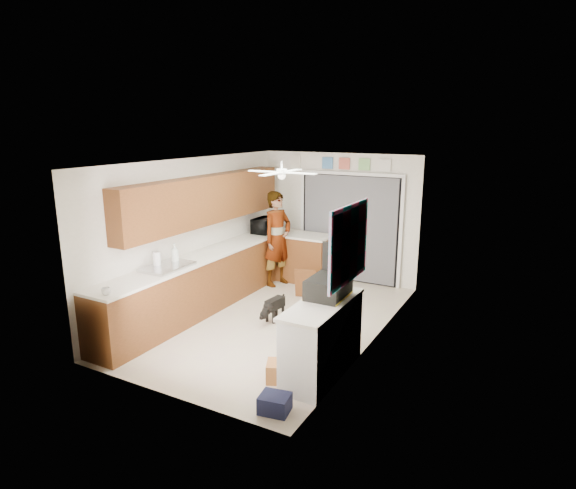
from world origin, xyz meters
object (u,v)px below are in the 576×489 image
at_px(man, 277,239).
at_px(dog, 275,308).
at_px(microwave, 265,226).
at_px(cardboard_box, 282,371).
at_px(cup, 106,291).
at_px(paper_towel_roll, 157,260).
at_px(suitcase, 328,287).
at_px(navy_crate, 275,403).
at_px(soap_bottle, 175,253).

xyz_separation_m(man, dog, (0.84, -1.56, -0.71)).
bearing_deg(microwave, cardboard_box, -147.53).
distance_m(cup, man, 3.82).
height_order(paper_towel_roll, suitcase, suitcase).
distance_m(microwave, navy_crate, 4.80).
relative_size(soap_bottle, paper_towel_roll, 1.32).
xyz_separation_m(soap_bottle, man, (0.50, 2.31, -0.19)).
bearing_deg(suitcase, dog, 142.63).
bearing_deg(cup, paper_towel_roll, 102.68).
bearing_deg(man, paper_towel_roll, -177.79).
xyz_separation_m(soap_bottle, cardboard_box, (2.35, -0.84, -0.98)).
relative_size(paper_towel_roll, suitcase, 0.42).
bearing_deg(cardboard_box, dog, 122.69).
distance_m(paper_towel_roll, cardboard_box, 2.66).
bearing_deg(paper_towel_roll, navy_crate, -23.04).
relative_size(microwave, cup, 4.62).
relative_size(cardboard_box, navy_crate, 1.18).
xyz_separation_m(paper_towel_roll, dog, (1.42, 1.05, -0.86)).
bearing_deg(dog, cardboard_box, -51.46).
xyz_separation_m(suitcase, cardboard_box, (-0.32, -0.60, -0.95)).
distance_m(man, dog, 1.91).
relative_size(microwave, cardboard_box, 1.41).
bearing_deg(suitcase, soap_bottle, 173.92).
bearing_deg(navy_crate, microwave, 122.28).
distance_m(microwave, soap_bottle, 2.52).
bearing_deg(paper_towel_roll, suitcase, 1.49).
xyz_separation_m(navy_crate, man, (-2.10, 3.76, 0.81)).
bearing_deg(cup, suitcase, 26.92).
relative_size(soap_bottle, man, 0.18).
distance_m(suitcase, navy_crate, 1.55).
relative_size(cup, cardboard_box, 0.31).
bearing_deg(navy_crate, cardboard_box, 111.94).
height_order(paper_towel_roll, navy_crate, paper_towel_roll).
distance_m(paper_towel_roll, suitcase, 2.76).
relative_size(suitcase, navy_crate, 1.81).
bearing_deg(man, microwave, 76.68).
bearing_deg(man, cup, -169.97).
bearing_deg(cardboard_box, suitcase, 61.89).
bearing_deg(cardboard_box, man, 120.56).
bearing_deg(man, cardboard_box, -134.72).
bearing_deg(navy_crate, suitcase, 86.56).
height_order(soap_bottle, suitcase, soap_bottle).
height_order(paper_towel_roll, man, man).
relative_size(microwave, navy_crate, 1.66).
distance_m(navy_crate, man, 4.38).
bearing_deg(suitcase, man, 129.53).
bearing_deg(dog, microwave, 130.90).
relative_size(cup, man, 0.06).
bearing_deg(dog, navy_crate, -54.25).
relative_size(microwave, suitcase, 0.92).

